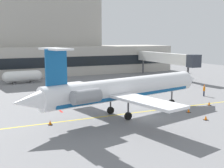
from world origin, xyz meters
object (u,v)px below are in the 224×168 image
pushback_tractor (67,92)px  marshaller (204,90)px  baggage_tug (164,80)px  regional_jet (123,89)px  fuel_tank (23,76)px

pushback_tractor → marshaller: 22.39m
baggage_tug → marshaller: bearing=-94.7°
baggage_tug → pushback_tractor: baggage_tug is taller
regional_jet → baggage_tug: bearing=44.1°
baggage_tug → pushback_tractor: bearing=-168.0°
regional_jet → fuel_tank: size_ratio=3.29×
baggage_tug → marshaller: 12.89m
regional_jet → fuel_tank: (-7.18, 32.39, -1.91)m
fuel_tank → marshaller: bearing=-47.4°
baggage_tug → marshaller: size_ratio=1.90×
regional_jet → pushback_tractor: 14.08m
regional_jet → marshaller: bearing=16.7°
baggage_tug → pushback_tractor: size_ratio=0.93×
baggage_tug → fuel_tank: fuel_tank is taller
pushback_tractor → fuel_tank: 19.32m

